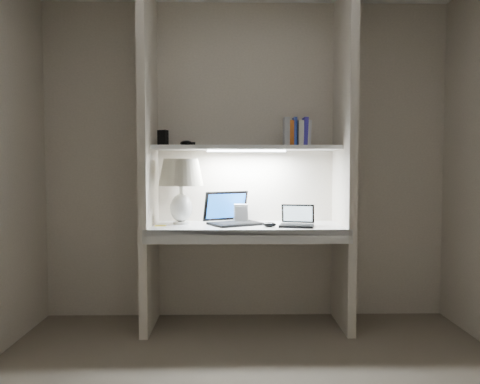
{
  "coord_description": "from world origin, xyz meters",
  "views": [
    {
      "loc": [
        -0.11,
        -2.26,
        1.2
      ],
      "look_at": [
        -0.05,
        1.05,
        1.03
      ],
      "focal_mm": 35.0,
      "sensor_mm": 36.0,
      "label": 1
    }
  ],
  "objects_px": {
    "table_lamp": "(181,180)",
    "laptop_main": "(232,217)",
    "laptop_netbook": "(297,221)",
    "speaker": "(241,214)",
    "book_row": "(297,133)"
  },
  "relations": [
    {
      "from": "table_lamp",
      "to": "laptop_main",
      "type": "height_order",
      "value": "table_lamp"
    },
    {
      "from": "table_lamp",
      "to": "laptop_netbook",
      "type": "height_order",
      "value": "table_lamp"
    },
    {
      "from": "book_row",
      "to": "table_lamp",
      "type": "bearing_deg",
      "value": -176.74
    },
    {
      "from": "table_lamp",
      "to": "laptop_main",
      "type": "distance_m",
      "value": 0.47
    },
    {
      "from": "table_lamp",
      "to": "laptop_netbook",
      "type": "distance_m",
      "value": 0.92
    },
    {
      "from": "laptop_netbook",
      "to": "speaker",
      "type": "relative_size",
      "value": 1.91
    },
    {
      "from": "laptop_main",
      "to": "laptop_netbook",
      "type": "distance_m",
      "value": 0.5
    },
    {
      "from": "table_lamp",
      "to": "speaker",
      "type": "relative_size",
      "value": 3.36
    },
    {
      "from": "laptop_main",
      "to": "laptop_netbook",
      "type": "relative_size",
      "value": 1.68
    },
    {
      "from": "table_lamp",
      "to": "book_row",
      "type": "relative_size",
      "value": 2.3
    },
    {
      "from": "speaker",
      "to": "book_row",
      "type": "bearing_deg",
      "value": -5.52
    },
    {
      "from": "laptop_main",
      "to": "table_lamp",
      "type": "bearing_deg",
      "value": 151.31
    },
    {
      "from": "speaker",
      "to": "book_row",
      "type": "xyz_separation_m",
      "value": [
        0.43,
        -0.01,
        0.62
      ]
    },
    {
      "from": "book_row",
      "to": "laptop_main",
      "type": "bearing_deg",
      "value": -174.48
    },
    {
      "from": "table_lamp",
      "to": "laptop_netbook",
      "type": "bearing_deg",
      "value": -9.53
    }
  ]
}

